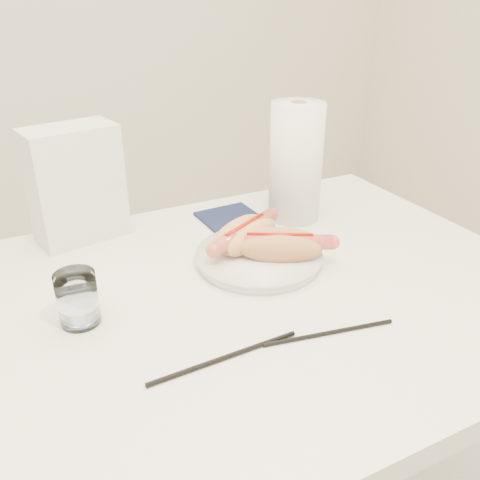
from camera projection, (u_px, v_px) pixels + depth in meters
name	position (u px, v px, depth m)	size (l,w,h in m)	color
table	(216.00, 325.00, 0.90)	(1.20, 0.80, 0.75)	white
plate	(259.00, 259.00, 0.97)	(0.23, 0.23, 0.02)	white
hotdog_left	(244.00, 235.00, 0.98)	(0.18, 0.14, 0.05)	#E59D5B
hotdog_right	(280.00, 245.00, 0.95)	(0.18, 0.14, 0.05)	tan
water_glass	(78.00, 299.00, 0.79)	(0.06, 0.06, 0.09)	white
chopstick_near	(225.00, 358.00, 0.72)	(0.01, 0.01, 0.24)	black
chopstick_far	(329.00, 333.00, 0.78)	(0.01, 0.01, 0.21)	black
napkin_box	(76.00, 184.00, 1.03)	(0.18, 0.10, 0.23)	silver
navy_napkin	(230.00, 218.00, 1.16)	(0.13, 0.13, 0.01)	#111937
paper_towel_roll	(296.00, 162.00, 1.11)	(0.12, 0.12, 0.26)	white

